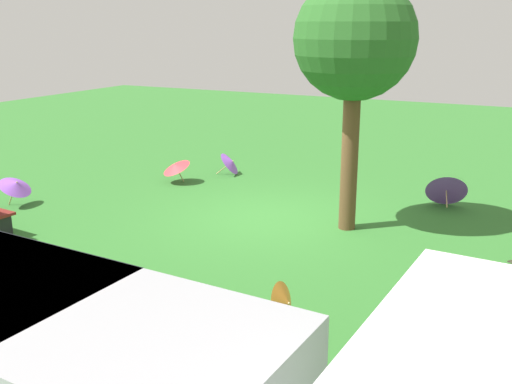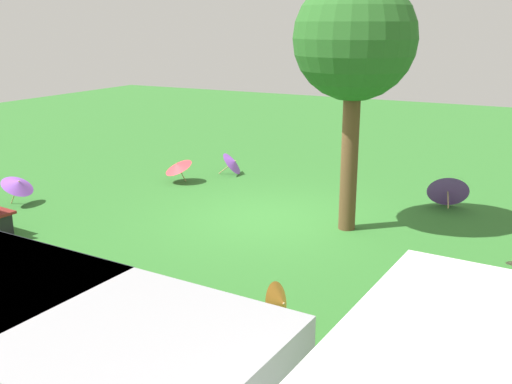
# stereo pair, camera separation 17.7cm
# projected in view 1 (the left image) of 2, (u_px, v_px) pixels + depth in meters

# --- Properties ---
(ground) EXTENTS (40.00, 40.00, 0.00)m
(ground) POSITION_uv_depth(u_px,v_px,m) (271.00, 219.00, 12.00)
(ground) COLOR #2D6B28
(van_dark) EXTENTS (4.69, 2.32, 1.53)m
(van_dark) POSITION_uv_depth(u_px,v_px,m) (31.00, 356.00, 5.35)
(van_dark) COLOR #99999E
(van_dark) RESTS_ON ground
(shade_tree) EXTENTS (2.20, 2.20, 4.63)m
(shade_tree) POSITION_uv_depth(u_px,v_px,m) (355.00, 42.00, 10.50)
(shade_tree) COLOR brown
(shade_tree) RESTS_ON ground
(parasol_purple_0) EXTENTS (1.00, 0.85, 0.81)m
(parasol_purple_0) POSITION_uv_depth(u_px,v_px,m) (446.00, 188.00, 12.69)
(parasol_purple_0) COLOR tan
(parasol_purple_0) RESTS_ON ground
(parasol_purple_1) EXTENTS (0.72, 0.76, 0.63)m
(parasol_purple_1) POSITION_uv_depth(u_px,v_px,m) (231.00, 162.00, 15.37)
(parasol_purple_1) COLOR tan
(parasol_purple_1) RESTS_ON ground
(parasol_purple_2) EXTENTS (0.68, 0.70, 0.71)m
(parasol_purple_2) POSITION_uv_depth(u_px,v_px,m) (16.00, 185.00, 12.67)
(parasol_purple_2) COLOR tan
(parasol_purple_2) RESTS_ON ground
(parasol_orange_2) EXTENTS (0.53, 0.59, 0.59)m
(parasol_orange_2) POSITION_uv_depth(u_px,v_px,m) (285.00, 303.00, 7.72)
(parasol_orange_2) COLOR tan
(parasol_orange_2) RESTS_ON ground
(parasol_red_0) EXTENTS (0.96, 0.96, 0.64)m
(parasol_red_0) POSITION_uv_depth(u_px,v_px,m) (176.00, 166.00, 14.56)
(parasol_red_0) COLOR tan
(parasol_red_0) RESTS_ON ground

